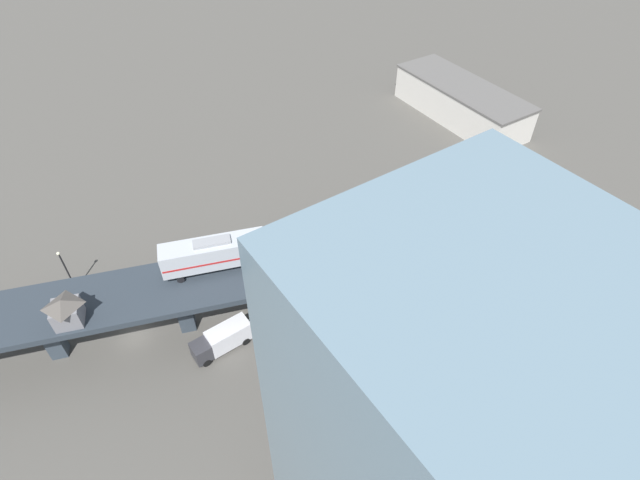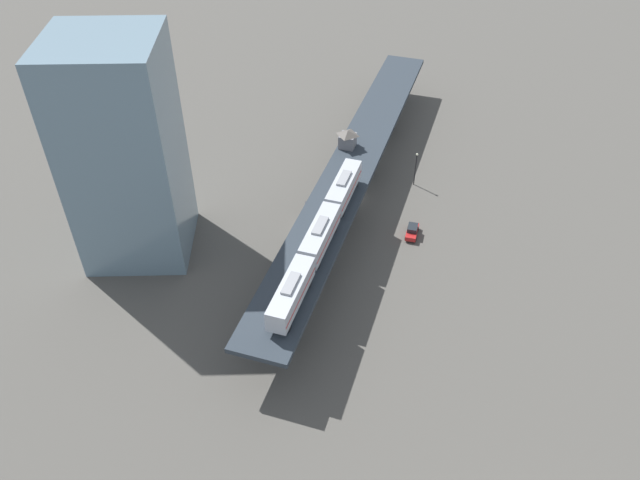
{
  "view_description": "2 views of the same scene",
  "coord_description": "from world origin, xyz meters",
  "px_view_note": "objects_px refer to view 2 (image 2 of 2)",
  "views": [
    {
      "loc": [
        42.84,
        -1.76,
        50.5
      ],
      "look_at": [
        6.55,
        22.97,
        9.33
      ],
      "focal_mm": 28.0,
      "sensor_mm": 36.0,
      "label": 1
    },
    {
      "loc": [
        8.52,
        93.12,
        69.18
      ],
      "look_at": [
        6.55,
        22.97,
        9.33
      ],
      "focal_mm": 35.0,
      "sensor_mm": 36.0,
      "label": 2
    }
  ],
  "objects_px": {
    "delivery_truck": "(312,219)",
    "street_car_black": "(383,123)",
    "street_lamp": "(416,166)",
    "office_tower": "(124,153)",
    "street_car_red": "(412,231)",
    "subway_train": "(320,235)",
    "signal_hut": "(348,138)"
  },
  "relations": [
    {
      "from": "delivery_truck",
      "to": "street_car_black",
      "type": "bearing_deg",
      "value": -115.32
    },
    {
      "from": "street_car_red",
      "to": "street_car_black",
      "type": "distance_m",
      "value": 36.63
    },
    {
      "from": "street_car_black",
      "to": "office_tower",
      "type": "distance_m",
      "value": 60.61
    },
    {
      "from": "street_car_red",
      "to": "delivery_truck",
      "type": "xyz_separation_m",
      "value": [
        17.17,
        -2.79,
        0.82
      ]
    },
    {
      "from": "delivery_truck",
      "to": "street_car_red",
      "type": "bearing_deg",
      "value": 170.78
    },
    {
      "from": "street_car_black",
      "to": "street_lamp",
      "type": "height_order",
      "value": "street_lamp"
    },
    {
      "from": "subway_train",
      "to": "office_tower",
      "type": "bearing_deg",
      "value": -20.33
    },
    {
      "from": "office_tower",
      "to": "street_car_black",
      "type": "bearing_deg",
      "value": -139.78
    },
    {
      "from": "street_lamp",
      "to": "subway_train",
      "type": "bearing_deg",
      "value": 55.19
    },
    {
      "from": "street_lamp",
      "to": "signal_hut",
      "type": "bearing_deg",
      "value": -5.75
    },
    {
      "from": "signal_hut",
      "to": "street_car_black",
      "type": "bearing_deg",
      "value": -114.41
    },
    {
      "from": "street_car_black",
      "to": "signal_hut",
      "type": "bearing_deg",
      "value": 65.59
    },
    {
      "from": "street_car_red",
      "to": "delivery_truck",
      "type": "distance_m",
      "value": 17.41
    },
    {
      "from": "subway_train",
      "to": "street_lamp",
      "type": "distance_m",
      "value": 33.3
    },
    {
      "from": "subway_train",
      "to": "street_car_red",
      "type": "height_order",
      "value": "subway_train"
    },
    {
      "from": "street_car_red",
      "to": "street_lamp",
      "type": "xyz_separation_m",
      "value": [
        -2.47,
        -15.02,
        3.17
      ]
    },
    {
      "from": "street_car_red",
      "to": "subway_train",
      "type": "bearing_deg",
      "value": 36.15
    },
    {
      "from": "street_car_black",
      "to": "delivery_truck",
      "type": "bearing_deg",
      "value": 64.68
    },
    {
      "from": "subway_train",
      "to": "street_lamp",
      "type": "relative_size",
      "value": 5.19
    },
    {
      "from": "subway_train",
      "to": "office_tower",
      "type": "xyz_separation_m",
      "value": [
        29.38,
        -10.89,
        7.63
      ]
    },
    {
      "from": "subway_train",
      "to": "street_car_red",
      "type": "bearing_deg",
      "value": -143.85
    },
    {
      "from": "signal_hut",
      "to": "office_tower",
      "type": "height_order",
      "value": "office_tower"
    },
    {
      "from": "signal_hut",
      "to": "street_lamp",
      "type": "bearing_deg",
      "value": 174.25
    },
    {
      "from": "street_lamp",
      "to": "office_tower",
      "type": "relative_size",
      "value": 0.19
    },
    {
      "from": "street_car_red",
      "to": "office_tower",
      "type": "distance_m",
      "value": 48.67
    },
    {
      "from": "street_lamp",
      "to": "street_car_black",
      "type": "bearing_deg",
      "value": -80.44
    },
    {
      "from": "office_tower",
      "to": "delivery_truck",
      "type": "bearing_deg",
      "value": -172.51
    },
    {
      "from": "subway_train",
      "to": "street_car_black",
      "type": "relative_size",
      "value": 7.86
    },
    {
      "from": "signal_hut",
      "to": "street_car_black",
      "type": "xyz_separation_m",
      "value": [
        -9.21,
        -20.3,
        -8.69
      ]
    },
    {
      "from": "signal_hut",
      "to": "delivery_truck",
      "type": "bearing_deg",
      "value": 63.34
    },
    {
      "from": "subway_train",
      "to": "signal_hut",
      "type": "xyz_separation_m",
      "value": [
        -5.82,
        -28.15,
        -0.74
      ]
    },
    {
      "from": "signal_hut",
      "to": "office_tower",
      "type": "relative_size",
      "value": 0.11
    }
  ]
}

